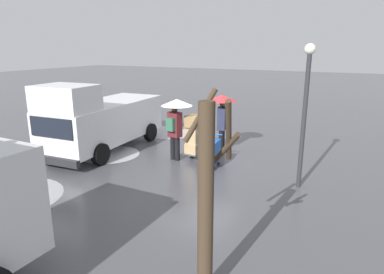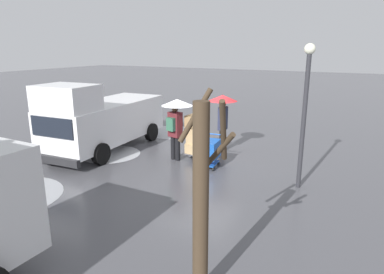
# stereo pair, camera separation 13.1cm
# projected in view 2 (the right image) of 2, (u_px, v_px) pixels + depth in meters

# --- Properties ---
(ground_plane) EXTENTS (90.00, 90.00, 0.00)m
(ground_plane) POSITION_uv_depth(u_px,v_px,m) (202.00, 154.00, 12.32)
(ground_plane) COLOR #4C4C51
(slush_patch_near_cluster) EXTENTS (2.12, 2.12, 0.01)m
(slush_patch_near_cluster) POSITION_uv_depth(u_px,v_px,m) (111.00, 154.00, 12.32)
(slush_patch_near_cluster) COLOR #ADAFB5
(slush_patch_near_cluster) RESTS_ON ground
(slush_patch_mid_street) EXTENTS (2.76, 2.76, 0.01)m
(slush_patch_mid_street) POSITION_uv_depth(u_px,v_px,m) (7.00, 196.00, 8.84)
(slush_patch_mid_street) COLOR #999BA0
(slush_patch_mid_street) RESTS_ON ground
(slush_patch_far_side) EXTENTS (2.47, 2.47, 0.01)m
(slush_patch_far_side) POSITION_uv_depth(u_px,v_px,m) (171.00, 132.00, 15.49)
(slush_patch_far_side) COLOR #ADAFB5
(slush_patch_far_side) RESTS_ON ground
(cargo_van_parked_right) EXTENTS (2.43, 5.45, 2.60)m
(cargo_van_parked_right) POSITION_uv_depth(u_px,v_px,m) (102.00, 119.00, 12.56)
(cargo_van_parked_right) COLOR white
(cargo_van_parked_right) RESTS_ON ground
(shopping_cart_vendor) EXTENTS (0.63, 0.87, 1.02)m
(shopping_cart_vendor) POSITION_uv_depth(u_px,v_px,m) (210.00, 150.00, 10.85)
(shopping_cart_vendor) COLOR #1951B2
(shopping_cart_vendor) RESTS_ON ground
(hand_dolly_boxes) EXTENTS (0.56, 0.74, 1.54)m
(hand_dolly_boxes) POSITION_uv_depth(u_px,v_px,m) (194.00, 135.00, 11.59)
(hand_dolly_boxes) COLOR #515156
(hand_dolly_boxes) RESTS_ON ground
(pedestrian_pink_side) EXTENTS (1.04, 1.04, 2.15)m
(pedestrian_pink_side) POSITION_uv_depth(u_px,v_px,m) (223.00, 109.00, 12.25)
(pedestrian_pink_side) COLOR black
(pedestrian_pink_side) RESTS_ON ground
(pedestrian_black_side) EXTENTS (1.04, 1.04, 2.15)m
(pedestrian_black_side) POSITION_uv_depth(u_px,v_px,m) (176.00, 115.00, 11.29)
(pedestrian_black_side) COLOR black
(pedestrian_black_side) RESTS_ON ground
(bare_tree_near) EXTENTS (0.86, 0.72, 3.22)m
(bare_tree_near) POSITION_uv_depth(u_px,v_px,m) (202.00, 198.00, 4.97)
(bare_tree_near) COLOR #423323
(bare_tree_near) RESTS_ON ground
(street_lamp) EXTENTS (0.28, 0.28, 3.86)m
(street_lamp) POSITION_uv_depth(u_px,v_px,m) (305.00, 102.00, 8.82)
(street_lamp) COLOR #2D2D33
(street_lamp) RESTS_ON ground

